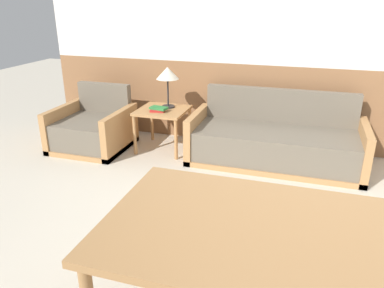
# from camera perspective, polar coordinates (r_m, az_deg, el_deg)

# --- Properties ---
(wall_back) EXTENTS (7.20, 0.06, 2.70)m
(wall_back) POSITION_cam_1_polar(r_m,az_deg,el_deg) (4.64, 20.49, 14.78)
(wall_back) COLOR #8E603D
(wall_back) RESTS_ON ground_plane
(couch) EXTENTS (1.92, 0.81, 0.79)m
(couch) POSITION_cam_1_polar(r_m,az_deg,el_deg) (4.36, 12.52, 0.19)
(couch) COLOR #B27F4C
(couch) RESTS_ON ground_plane
(armchair) EXTENTS (0.88, 0.84, 0.75)m
(armchair) POSITION_cam_1_polar(r_m,az_deg,el_deg) (4.87, -14.85, 2.08)
(armchair) COLOR #B27F4C
(armchair) RESTS_ON ground_plane
(side_table) EXTENTS (0.59, 0.59, 0.52)m
(side_table) POSITION_cam_1_polar(r_m,az_deg,el_deg) (4.60, -4.49, 4.40)
(side_table) COLOR #B27F4C
(side_table) RESTS_ON ground_plane
(table_lamp) EXTENTS (0.27, 0.27, 0.50)m
(table_lamp) POSITION_cam_1_polar(r_m,az_deg,el_deg) (4.56, -3.75, 10.49)
(table_lamp) COLOR #262628
(table_lamp) RESTS_ON side_table
(book_stack) EXTENTS (0.22, 0.16, 0.05)m
(book_stack) POSITION_cam_1_polar(r_m,az_deg,el_deg) (4.49, -5.18, 5.32)
(book_stack) COLOR #B22823
(book_stack) RESTS_ON side_table
(dining_table) EXTENTS (1.72, 0.98, 0.76)m
(dining_table) POSITION_cam_1_polar(r_m,az_deg,el_deg) (1.89, 13.30, -14.66)
(dining_table) COLOR #9E7042
(dining_table) RESTS_ON ground_plane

